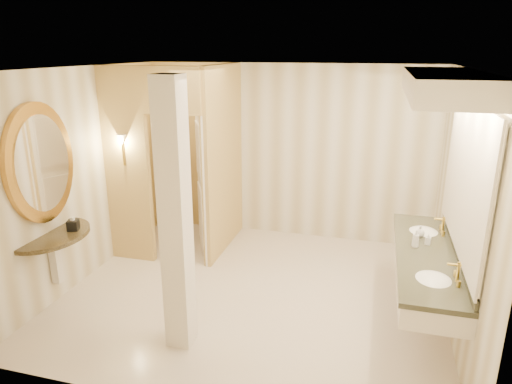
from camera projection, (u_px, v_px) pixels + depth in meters
floor at (253, 292)px, 5.69m from camera, size 4.50×4.50×0.00m
ceiling at (253, 68)px, 4.88m from camera, size 4.50×4.50×0.00m
wall_back at (287, 152)px, 7.12m from camera, size 4.50×0.02×2.70m
wall_front at (182, 264)px, 3.44m from camera, size 4.50×0.02×2.70m
wall_left at (84, 175)px, 5.85m from camera, size 0.02×4.00×2.70m
wall_right at (462, 206)px, 4.72m from camera, size 0.02×4.00×2.70m
toilet_closet at (195, 161)px, 6.45m from camera, size 1.50×1.55×2.70m
wall_sconce at (122, 141)px, 6.05m from camera, size 0.14×0.14×0.42m
vanity at (440, 183)px, 4.52m from camera, size 0.75×2.40×2.09m
console_shelf at (44, 194)px, 5.11m from camera, size 1.04×1.04×1.97m
pillar at (175, 220)px, 4.34m from camera, size 0.25×0.25×2.70m
tissue_box at (73, 225)px, 5.32m from camera, size 0.15×0.15×0.12m
toilet at (217, 213)px, 7.47m from camera, size 0.56×0.74×0.66m
soap_bottle_a at (428, 239)px, 4.93m from camera, size 0.07×0.07×0.12m
soap_bottle_b at (420, 231)px, 5.13m from camera, size 0.12×0.12×0.13m
soap_bottle_c at (416, 239)px, 4.85m from camera, size 0.10×0.10×0.20m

